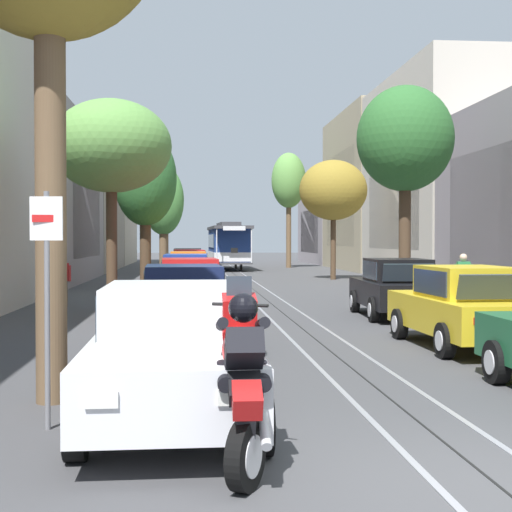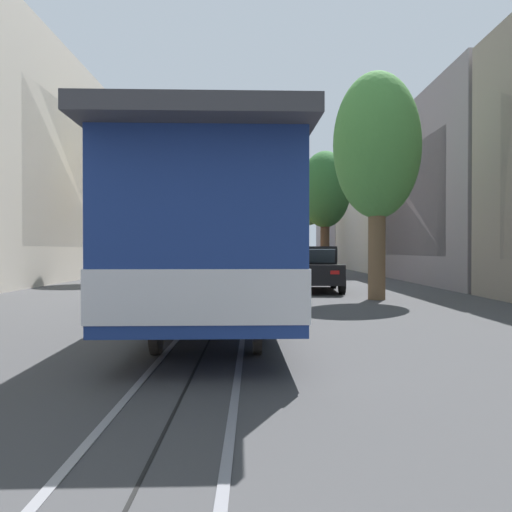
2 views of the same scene
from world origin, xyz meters
name	(u,v)px [view 1 (image 1 of 2)]	position (x,y,z in m)	size (l,w,h in m)	color
ground_plane	(250,286)	(0.00, 27.74, 0.00)	(173.36, 173.36, 0.00)	#424244
trolley_track_rails	(242,280)	(0.00, 32.67, 0.00)	(1.14, 77.34, 0.01)	gray
building_facade_left	(43,188)	(-9.98, 32.75, 4.70)	(4.57, 69.04, 10.96)	gray
building_facade_right	(447,191)	(10.12, 30.79, 4.51)	(5.46, 69.04, 10.93)	gray
parked_car_white_near_left	(172,354)	(-2.82, 2.58, 0.80)	(2.04, 4.38, 1.58)	silver
parked_car_navy_second_left	(184,305)	(-2.75, 9.05, 0.80)	(2.10, 4.40, 1.58)	#19234C
parked_car_red_mid_left	(189,287)	(-2.65, 14.62, 0.80)	(2.12, 4.41, 1.58)	red
parked_car_blue_fourth_left	(186,276)	(-2.79, 20.69, 0.80)	(2.08, 4.39, 1.58)	#233D93
parked_car_orange_fifth_left	(188,270)	(-2.74, 26.38, 0.80)	(2.05, 4.38, 1.58)	orange
parked_car_red_sixth_left	(189,266)	(-2.69, 31.85, 0.80)	(2.14, 4.42, 1.58)	red
parked_car_black_far_left	(188,262)	(-2.81, 38.08, 0.80)	(2.14, 4.42, 1.58)	black
parked_car_yellow_second_right	(465,306)	(2.68, 8.21, 0.80)	(2.08, 4.40, 1.58)	gold
parked_car_black_mid_right	(396,288)	(2.92, 14.00, 0.80)	(2.11, 4.41, 1.58)	black
street_tree_kerb_left_second	(111,147)	(-4.82, 15.42, 4.67)	(3.36, 3.41, 6.01)	#4C3826
street_tree_kerb_left_mid	(145,180)	(-4.64, 28.06, 4.73)	(2.80, 2.99, 6.91)	#4C3826
street_tree_kerb_left_fourth	(163,202)	(-4.33, 41.31, 4.44)	(2.57, 2.12, 6.69)	brown
street_tree_kerb_left_far	(166,202)	(-4.51, 52.12, 4.95)	(2.42, 2.61, 6.99)	#4C3826
street_tree_kerb_right_second	(405,140)	(4.47, 18.62, 5.38)	(3.21, 3.13, 7.20)	#4C3826
street_tree_kerb_right_mid	(333,191)	(4.80, 33.09, 4.66)	(3.56, 3.08, 6.26)	#4C3826
street_tree_kerb_right_fourth	(289,182)	(4.63, 49.97, 6.39)	(2.56, 2.57, 8.55)	brown
cable_car_trolley	(228,246)	(0.00, 47.12, 1.66)	(2.83, 9.18, 3.28)	navy
motorcycle_with_rider	(242,372)	(-2.15, 0.67, 0.92)	(0.52, 1.87, 1.75)	black
pedestrian_on_left_pavement	(463,279)	(5.28, 15.37, 0.95)	(0.55, 0.25, 1.69)	#282D38
pedestrian_crossing_far	(62,278)	(-6.63, 18.10, 0.89)	(0.55, 0.40, 1.59)	#4C4233
street_sign_post	(47,281)	(-4.18, 2.43, 1.64)	(0.36, 0.08, 2.63)	slate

